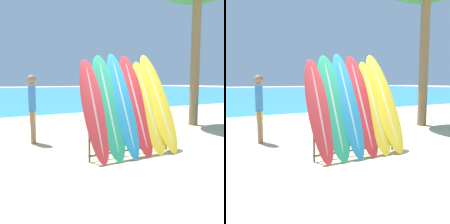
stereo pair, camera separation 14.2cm
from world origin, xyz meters
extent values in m
plane|color=#CCB789|center=(0.00, 0.00, 0.00)|extent=(160.00, 160.00, 0.00)
cube|color=white|center=(0.00, 7.58, 0.01)|extent=(120.00, 0.60, 0.01)
cylinder|color=#47474C|center=(-1.19, 0.35, 0.42)|extent=(0.04, 0.04, 0.83)
cylinder|color=#47474C|center=(0.80, 0.35, 0.42)|extent=(0.04, 0.04, 0.83)
cylinder|color=#47474C|center=(-0.20, 0.35, 0.81)|extent=(2.03, 0.04, 0.04)
cylinder|color=#47474C|center=(-0.20, 0.35, 0.12)|extent=(2.03, 0.04, 0.04)
ellipsoid|color=red|center=(-1.05, 0.41, 1.02)|extent=(0.48, 0.90, 2.04)
ellipsoid|color=#D59E9F|center=(-1.05, 0.41, 1.02)|extent=(0.09, 0.87, 1.96)
ellipsoid|color=#289E70|center=(-0.71, 0.44, 1.07)|extent=(0.58, 0.97, 2.14)
ellipsoid|color=#9AC3B3|center=(-0.71, 0.44, 1.07)|extent=(0.10, 0.94, 2.05)
ellipsoid|color=teal|center=(-0.36, 0.45, 1.10)|extent=(0.50, 1.06, 2.20)
ellipsoid|color=#98BACC|center=(-0.36, 0.45, 1.10)|extent=(0.09, 1.03, 2.11)
ellipsoid|color=red|center=(-0.02, 0.45, 1.08)|extent=(0.56, 1.03, 2.16)
ellipsoid|color=#D19A9C|center=(-0.02, 0.45, 1.08)|extent=(0.10, 0.99, 2.08)
ellipsoid|color=yellow|center=(0.31, 0.43, 1.02)|extent=(0.58, 1.00, 2.04)
ellipsoid|color=beige|center=(0.31, 0.43, 1.02)|extent=(0.10, 0.97, 1.96)
ellipsoid|color=yellow|center=(0.63, 0.48, 1.11)|extent=(0.60, 1.23, 2.23)
ellipsoid|color=beige|center=(0.63, 0.48, 1.11)|extent=(0.11, 1.19, 2.15)
cylinder|color=#846047|center=(-1.68, 2.62, 0.41)|extent=(0.11, 0.11, 0.82)
cylinder|color=#846047|center=(-1.74, 2.45, 0.41)|extent=(0.11, 0.11, 0.82)
cube|color=gold|center=(-1.71, 2.54, 0.70)|extent=(0.21, 0.27, 0.25)
cube|color=#3370BC|center=(-1.71, 2.54, 1.14)|extent=(0.23, 0.29, 0.64)
sphere|color=#846047|center=(-1.71, 2.54, 1.62)|extent=(0.23, 0.23, 0.23)
cylinder|color=beige|center=(1.95, 2.70, 0.41)|extent=(0.11, 0.11, 0.82)
cylinder|color=beige|center=(1.85, 2.55, 0.41)|extent=(0.11, 0.11, 0.82)
cube|color=#478466|center=(1.90, 2.63, 0.70)|extent=(0.25, 0.27, 0.25)
cube|color=#3370BC|center=(1.90, 2.63, 1.14)|extent=(0.27, 0.30, 0.64)
sphere|color=beige|center=(1.90, 2.63, 1.61)|extent=(0.23, 0.23, 0.23)
cylinder|color=brown|center=(4.01, 2.42, 2.24)|extent=(0.32, 0.32, 4.48)
camera|label=1|loc=(-3.38, -4.12, 1.57)|focal=42.00mm
camera|label=2|loc=(-3.25, -4.19, 1.57)|focal=42.00mm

